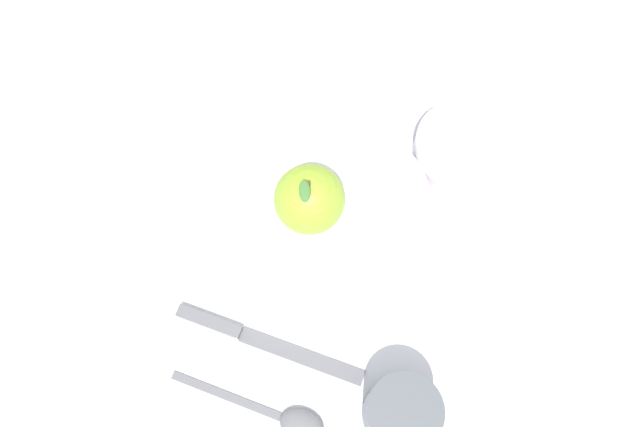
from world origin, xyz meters
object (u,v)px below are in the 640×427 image
Objects in this scene: knife at (252,337)px; linen_napkin at (337,93)px; dinner_plate at (320,216)px; cup at (402,412)px; side_bowl at (462,147)px; spoon at (284,418)px; apple at (309,199)px.

knife is 0.32m from linen_napkin.
cup reaches higher than dinner_plate.
cup is at bearing 8.37° from side_bowl.
side_bowl reaches higher than knife.
apple is at bearing -162.32° from spoon.
knife is (-0.01, -0.18, -0.04)m from cup.
knife is 1.50× the size of linen_napkin.
knife is (0.16, 0.00, -0.06)m from apple.
spoon is at bearing -63.53° from cup.
cup is at bearing 33.31° from linen_napkin.
apple reaches higher than knife.
knife is (0.31, -0.13, -0.02)m from side_bowl.
dinner_plate is at bearing -135.02° from cup.
dinner_plate is 2.96× the size of apple.
apple reaches higher than spoon.
side_bowl is at bearing 156.80° from knife.
side_bowl is 0.17m from linen_napkin.
apple reaches higher than cup.
spoon is (0.22, 0.07, -0.05)m from apple.
dinner_plate is 1.22× the size of knife.
apple is 0.50× the size of spoon.
linen_napkin is (-0.33, -0.22, -0.04)m from cup.
dinner_plate is at bearing 176.18° from knife.
spoon reaches higher than linen_napkin.
knife is at bearing -23.20° from side_bowl.
cup reaches higher than side_bowl.
apple is at bearing -41.44° from side_bowl.
cup reaches higher than knife.
spoon is 1.23× the size of linen_napkin.
cup is 0.13m from spoon.
side_bowl is 0.37m from spoon.
cup is 0.18m from knife.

